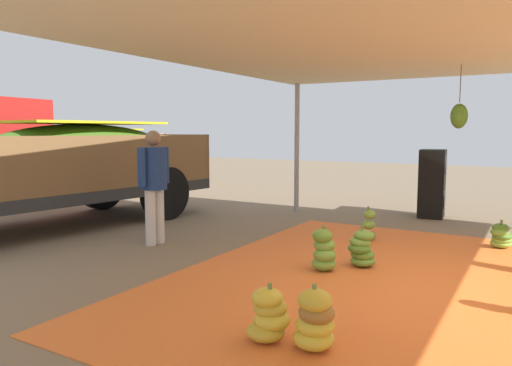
{
  "coord_description": "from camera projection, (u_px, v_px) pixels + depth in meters",
  "views": [
    {
      "loc": [
        -5.23,
        -1.04,
        1.67
      ],
      "look_at": [
        -0.5,
        1.74,
        1.08
      ],
      "focal_mm": 34.05,
      "sensor_mm": 36.0,
      "label": 1
    }
  ],
  "objects": [
    {
      "name": "ground_plane",
      "position": [
        196.0,
        253.0,
        6.69
      ],
      "size": [
        40.0,
        40.0,
        0.0
      ],
      "primitive_type": "plane",
      "color": "#7F6B51"
    },
    {
      "name": "tarp_orange",
      "position": [
        420.0,
        288.0,
        5.18
      ],
      "size": [
        5.96,
        5.24,
        0.01
      ],
      "primitive_type": "cube",
      "color": "orange",
      "rests_on": "ground"
    },
    {
      "name": "tent_canopy",
      "position": [
        440.0,
        37.0,
        4.87
      ],
      "size": [
        8.0,
        7.0,
        2.69
      ],
      "color": "#9EA0A5",
      "rests_on": "ground"
    },
    {
      "name": "banana_bunch_4",
      "position": [
        324.0,
        251.0,
        5.77
      ],
      "size": [
        0.39,
        0.39,
        0.54
      ],
      "color": "#75A83D",
      "rests_on": "tarp_orange"
    },
    {
      "name": "banana_bunch_5",
      "position": [
        269.0,
        316.0,
        3.85
      ],
      "size": [
        0.45,
        0.45,
        0.47
      ],
      "color": "gold",
      "rests_on": "tarp_orange"
    },
    {
      "name": "banana_bunch_6",
      "position": [
        362.0,
        249.0,
        5.96
      ],
      "size": [
        0.43,
        0.42,
        0.51
      ],
      "color": "#6B9E38",
      "rests_on": "tarp_orange"
    },
    {
      "name": "banana_bunch_7",
      "position": [
        369.0,
        226.0,
        7.42
      ],
      "size": [
        0.3,
        0.29,
        0.51
      ],
      "color": "#477523",
      "rests_on": "tarp_orange"
    },
    {
      "name": "banana_bunch_9",
      "position": [
        501.0,
        237.0,
        6.9
      ],
      "size": [
        0.38,
        0.38,
        0.41
      ],
      "color": "#75A83D",
      "rests_on": "tarp_orange"
    },
    {
      "name": "banana_bunch_10",
      "position": [
        315.0,
        321.0,
        3.68
      ],
      "size": [
        0.44,
        0.44,
        0.52
      ],
      "color": "gold",
      "rests_on": "tarp_orange"
    },
    {
      "name": "cargo_truck_far",
      "position": [
        58.0,
        149.0,
        12.96
      ],
      "size": [
        6.33,
        2.91,
        2.4
      ],
      "color": "#2D2D2D",
      "rests_on": "ground"
    },
    {
      "name": "worker_0",
      "position": [
        154.0,
        178.0,
        7.11
      ],
      "size": [
        0.61,
        0.38,
        1.68
      ],
      "color": "silver",
      "rests_on": "ground"
    },
    {
      "name": "speaker_stack",
      "position": [
        432.0,
        184.0,
        9.38
      ],
      "size": [
        0.62,
        0.53,
        1.32
      ],
      "color": "black",
      "rests_on": "ground"
    }
  ]
}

